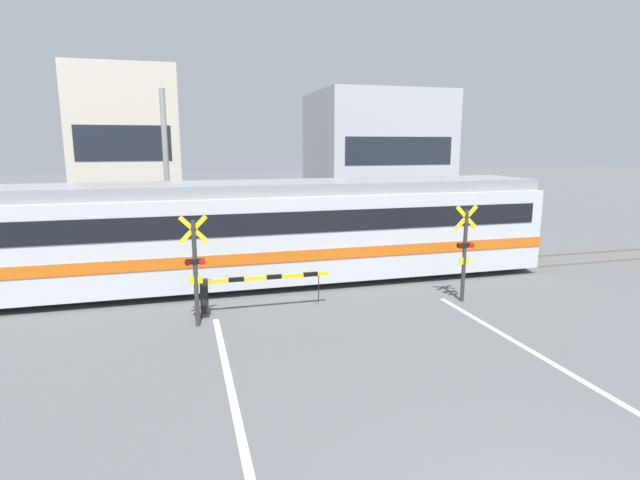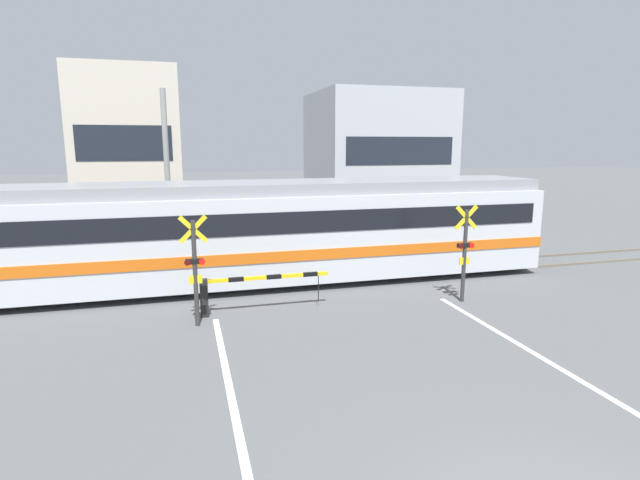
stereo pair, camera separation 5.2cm
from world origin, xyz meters
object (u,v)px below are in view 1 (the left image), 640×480
(crossing_barrier_far, at_px, (351,238))
(crossing_signal_right, at_px, (465,249))
(crossing_barrier_near, at_px, (238,288))
(crossing_signal_left, at_px, (195,266))
(commuter_train, at_px, (249,230))
(pedestrian, at_px, (275,224))

(crossing_barrier_far, bearing_deg, crossing_signal_right, -80.74)
(crossing_barrier_far, height_order, crossing_signal_right, crossing_signal_right)
(crossing_barrier_near, height_order, crossing_signal_left, crossing_signal_left)
(crossing_barrier_far, height_order, crossing_signal_left, crossing_signal_left)
(commuter_train, xyz_separation_m, crossing_signal_right, (5.54, -3.48, -0.22))
(crossing_barrier_far, bearing_deg, commuter_train, -145.65)
(crossing_barrier_far, xyz_separation_m, crossing_signal_left, (-6.24, -6.54, 0.79))
(crossing_barrier_far, bearing_deg, crossing_barrier_near, -131.18)
(crossing_signal_left, height_order, pedestrian, crossing_signal_left)
(crossing_barrier_near, bearing_deg, crossing_barrier_far, 48.82)
(commuter_train, distance_m, crossing_signal_left, 3.91)
(commuter_train, height_order, crossing_barrier_near, commuter_train)
(crossing_signal_left, bearing_deg, crossing_barrier_near, 30.55)
(crossing_barrier_near, relative_size, crossing_barrier_far, 1.00)
(commuter_train, height_order, crossing_signal_right, commuter_train)
(crossing_barrier_near, relative_size, crossing_signal_right, 1.24)
(crossing_signal_left, relative_size, pedestrian, 1.60)
(crossing_signal_left, distance_m, crossing_signal_right, 7.30)
(crossing_barrier_near, relative_size, crossing_signal_left, 1.24)
(commuter_train, bearing_deg, crossing_barrier_far, 34.35)
(crossing_barrier_near, xyz_separation_m, crossing_signal_right, (6.24, -0.63, 0.79))
(crossing_signal_left, bearing_deg, crossing_signal_right, 0.00)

